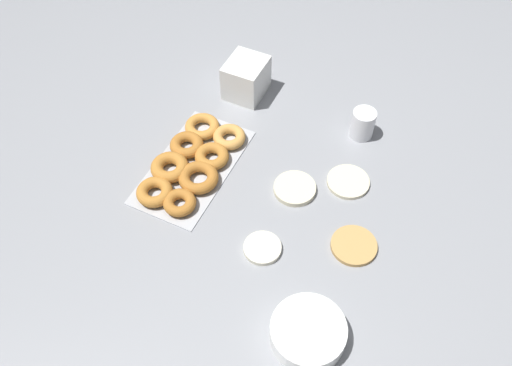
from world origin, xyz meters
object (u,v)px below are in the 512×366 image
at_px(donut_tray, 191,163).
at_px(container_stack, 246,78).
at_px(batter_bowl, 308,333).
at_px(paper_cup, 363,124).
at_px(pancake_3, 262,248).
at_px(pancake_0, 295,188).
at_px(pancake_1, 348,182).
at_px(pancake_2, 354,246).

height_order(donut_tray, container_stack, container_stack).
relative_size(batter_bowl, paper_cup, 1.91).
bearing_deg(pancake_3, pancake_0, 179.99).
height_order(pancake_1, paper_cup, paper_cup).
height_order(pancake_3, container_stack, container_stack).
bearing_deg(pancake_2, pancake_1, -156.47).
xyz_separation_m(pancake_1, pancake_3, (0.29, -0.12, 0.00)).
relative_size(donut_tray, batter_bowl, 2.26).
distance_m(pancake_0, donut_tray, 0.29).
bearing_deg(pancake_0, donut_tray, -80.43).
distance_m(pancake_3, donut_tray, 0.33).
height_order(container_stack, paper_cup, container_stack).
bearing_deg(pancake_2, paper_cup, -163.79).
relative_size(pancake_1, container_stack, 0.91).
distance_m(pancake_2, container_stack, 0.63).
bearing_deg(donut_tray, paper_cup, 129.91).
bearing_deg(donut_tray, pancake_0, 99.57).
xyz_separation_m(batter_bowl, paper_cup, (-0.64, -0.09, 0.02)).
xyz_separation_m(donut_tray, container_stack, (-0.34, 0.00, 0.04)).
height_order(pancake_2, paper_cup, paper_cup).
bearing_deg(pancake_0, pancake_3, -0.01).
height_order(pancake_3, batter_bowl, batter_bowl).
bearing_deg(container_stack, batter_bowl, 35.77).
height_order(donut_tray, batter_bowl, batter_bowl).
distance_m(pancake_2, paper_cup, 0.39).
bearing_deg(pancake_0, pancake_1, 124.98).
bearing_deg(pancake_3, pancake_2, 117.42).
distance_m(pancake_0, pancake_2, 0.23).
relative_size(pancake_3, container_stack, 0.75).
bearing_deg(paper_cup, container_stack, -92.59).
bearing_deg(pancake_1, pancake_0, -55.02).
bearing_deg(container_stack, pancake_0, 44.76).
bearing_deg(donut_tray, batter_bowl, 56.21).
relative_size(pancake_0, pancake_3, 1.20).
relative_size(pancake_1, pancake_2, 1.00).
bearing_deg(donut_tray, container_stack, 179.54).
xyz_separation_m(pancake_3, container_stack, (-0.49, -0.29, 0.05)).
xyz_separation_m(pancake_2, pancake_3, (0.10, -0.20, 0.00)).
xyz_separation_m(pancake_0, pancake_2, (0.10, 0.20, -0.00)).
bearing_deg(pancake_1, pancake_2, 23.53).
xyz_separation_m(batter_bowl, container_stack, (-0.66, -0.47, 0.03)).
bearing_deg(pancake_2, batter_bowl, -3.45).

